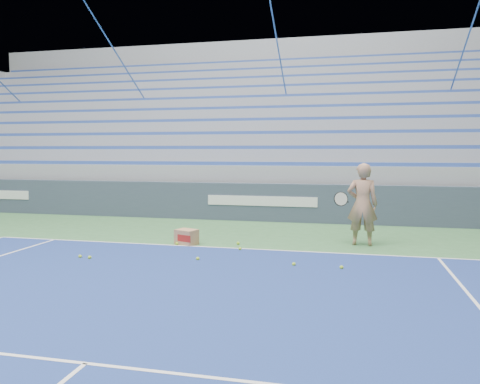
{
  "coord_description": "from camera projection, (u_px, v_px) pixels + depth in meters",
  "views": [
    {
      "loc": [
        2.41,
        2.54,
        2.04
      ],
      "look_at": [
        0.14,
        12.38,
        1.15
      ],
      "focal_mm": 35.0,
      "sensor_mm": 36.0,
      "label": 1
    }
  ],
  "objects": [
    {
      "name": "sponsor_barrier",
      "position": [
        262.0,
        202.0,
        13.62
      ],
      "size": [
        30.0,
        0.32,
        1.1
      ],
      "color": "#374253",
      "rests_on": "ground"
    },
    {
      "name": "bleachers",
      "position": [
        288.0,
        143.0,
        19.02
      ],
      "size": [
        31.0,
        9.15,
        7.3
      ],
      "color": "#94979C",
      "rests_on": "ground"
    },
    {
      "name": "tennis_player",
      "position": [
        362.0,
        204.0,
        10.08
      ],
      "size": [
        0.94,
        0.84,
        1.78
      ],
      "color": "tan",
      "rests_on": "ground"
    },
    {
      "name": "ball_box",
      "position": [
        187.0,
        237.0,
        10.2
      ],
      "size": [
        0.53,
        0.47,
        0.33
      ],
      "color": "#AC7A53",
      "rests_on": "ground"
    },
    {
      "name": "tennis_ball_0",
      "position": [
        80.0,
        256.0,
        8.91
      ],
      "size": [
        0.07,
        0.07,
        0.07
      ],
      "primitive_type": "sphere",
      "color": "#ADD92C",
      "rests_on": "ground"
    },
    {
      "name": "tennis_ball_1",
      "position": [
        238.0,
        243.0,
        10.18
      ],
      "size": [
        0.07,
        0.07,
        0.07
      ],
      "primitive_type": "sphere",
      "color": "#ADD92C",
      "rests_on": "ground"
    },
    {
      "name": "tennis_ball_2",
      "position": [
        177.0,
        244.0,
        10.13
      ],
      "size": [
        0.07,
        0.07,
        0.07
      ],
      "primitive_type": "sphere",
      "color": "#ADD92C",
      "rests_on": "ground"
    },
    {
      "name": "tennis_ball_3",
      "position": [
        198.0,
        259.0,
        8.71
      ],
      "size": [
        0.07,
        0.07,
        0.07
      ],
      "primitive_type": "sphere",
      "color": "#ADD92C",
      "rests_on": "ground"
    },
    {
      "name": "tennis_ball_4",
      "position": [
        90.0,
        258.0,
        8.81
      ],
      "size": [
        0.07,
        0.07,
        0.07
      ],
      "primitive_type": "sphere",
      "color": "#ADD92C",
      "rests_on": "ground"
    },
    {
      "name": "tennis_ball_5",
      "position": [
        240.0,
        249.0,
        9.6
      ],
      "size": [
        0.07,
        0.07,
        0.07
      ],
      "primitive_type": "sphere",
      "color": "#ADD92C",
      "rests_on": "ground"
    },
    {
      "name": "tennis_ball_6",
      "position": [
        294.0,
        264.0,
        8.3
      ],
      "size": [
        0.07,
        0.07,
        0.07
      ],
      "primitive_type": "sphere",
      "color": "#ADD92C",
      "rests_on": "ground"
    },
    {
      "name": "tennis_ball_7",
      "position": [
        342.0,
        267.0,
        8.06
      ],
      "size": [
        0.07,
        0.07,
        0.07
      ],
      "primitive_type": "sphere",
      "color": "#ADD92C",
      "rests_on": "ground"
    }
  ]
}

